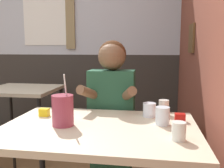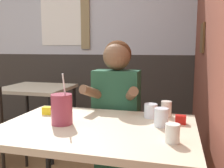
{
  "view_description": "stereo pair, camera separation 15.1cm",
  "coord_description": "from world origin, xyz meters",
  "px_view_note": "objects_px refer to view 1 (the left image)",
  "views": [
    {
      "loc": [
        0.95,
        -0.88,
        1.19
      ],
      "look_at": [
        0.71,
        0.59,
        0.97
      ],
      "focal_mm": 40.0,
      "sensor_mm": 36.0,
      "label": 1
    },
    {
      "loc": [
        1.1,
        -0.85,
        1.19
      ],
      "look_at": [
        0.71,
        0.59,
        0.97
      ],
      "focal_mm": 40.0,
      "sensor_mm": 36.0,
      "label": 2
    }
  ],
  "objects_px": {
    "person_seated": "(112,118)",
    "cocktail_pitcher": "(63,110)",
    "background_table": "(23,96)",
    "main_table": "(99,138)"
  },
  "relations": [
    {
      "from": "person_seated",
      "to": "cocktail_pitcher",
      "type": "height_order",
      "value": "person_seated"
    },
    {
      "from": "person_seated",
      "to": "cocktail_pitcher",
      "type": "bearing_deg",
      "value": -110.25
    },
    {
      "from": "background_table",
      "to": "cocktail_pitcher",
      "type": "xyz_separation_m",
      "value": [
        0.92,
        -1.22,
        0.18
      ]
    },
    {
      "from": "person_seated",
      "to": "cocktail_pitcher",
      "type": "relative_size",
      "value": 4.24
    },
    {
      "from": "background_table",
      "to": "cocktail_pitcher",
      "type": "bearing_deg",
      "value": -53.05
    },
    {
      "from": "person_seated",
      "to": "background_table",
      "type": "bearing_deg",
      "value": 148.18
    },
    {
      "from": "main_table",
      "to": "person_seated",
      "type": "xyz_separation_m",
      "value": [
        -0.01,
        0.51,
        -0.03
      ]
    },
    {
      "from": "cocktail_pitcher",
      "to": "background_table",
      "type": "bearing_deg",
      "value": 126.95
    },
    {
      "from": "main_table",
      "to": "person_seated",
      "type": "distance_m",
      "value": 0.51
    },
    {
      "from": "person_seated",
      "to": "cocktail_pitcher",
      "type": "xyz_separation_m",
      "value": [
        -0.19,
        -0.53,
        0.18
      ]
    }
  ]
}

